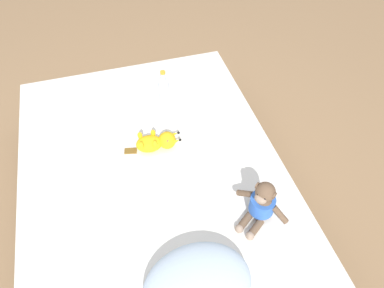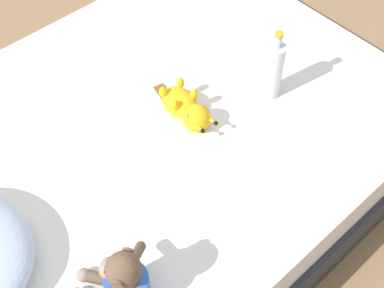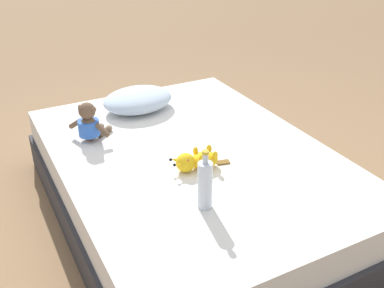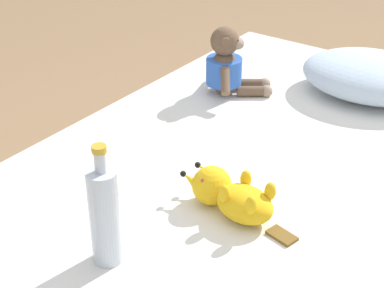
{
  "view_description": "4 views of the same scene",
  "coord_description": "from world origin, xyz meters",
  "px_view_note": "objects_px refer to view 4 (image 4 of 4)",
  "views": [
    {
      "loc": [
        0.13,
        1.22,
        2.01
      ],
      "look_at": [
        -0.24,
        -0.05,
        0.53
      ],
      "focal_mm": 34.27,
      "sensor_mm": 36.0,
      "label": 1
    },
    {
      "loc": [
        -0.99,
        0.65,
        1.85
      ],
      "look_at": [
        -0.2,
        -0.07,
        0.47
      ],
      "focal_mm": 49.12,
      "sensor_mm": 36.0,
      "label": 2
    },
    {
      "loc": [
        -1.01,
        -1.93,
        1.65
      ],
      "look_at": [
        0.0,
        0.0,
        0.47
      ],
      "focal_mm": 42.36,
      "sensor_mm": 36.0,
      "label": 3
    },
    {
      "loc": [
        0.58,
        -1.21,
        1.32
      ],
      "look_at": [
        -0.26,
        -0.05,
        0.49
      ],
      "focal_mm": 57.1,
      "sensor_mm": 36.0,
      "label": 4
    }
  ],
  "objects_px": {
    "bed": "(279,252)",
    "plush_yellow_creature": "(230,195)",
    "pillow": "(372,76)",
    "glass_bottle": "(105,215)",
    "plush_monkey": "(227,66)"
  },
  "relations": [
    {
      "from": "bed",
      "to": "plush_yellow_creature",
      "type": "xyz_separation_m",
      "value": [
        -0.06,
        -0.17,
        0.26
      ]
    },
    {
      "from": "plush_monkey",
      "to": "plush_yellow_creature",
      "type": "bearing_deg",
      "value": -56.09
    },
    {
      "from": "pillow",
      "to": "plush_monkey",
      "type": "relative_size",
      "value": 2.02
    },
    {
      "from": "plush_yellow_creature",
      "to": "pillow",
      "type": "bearing_deg",
      "value": 88.83
    },
    {
      "from": "plush_yellow_creature",
      "to": "glass_bottle",
      "type": "distance_m",
      "value": 0.34
    },
    {
      "from": "bed",
      "to": "plush_yellow_creature",
      "type": "relative_size",
      "value": 6.1
    },
    {
      "from": "bed",
      "to": "plush_monkey",
      "type": "distance_m",
      "value": 0.68
    },
    {
      "from": "pillow",
      "to": "plush_monkey",
      "type": "distance_m",
      "value": 0.49
    },
    {
      "from": "pillow",
      "to": "glass_bottle",
      "type": "relative_size",
      "value": 1.78
    },
    {
      "from": "bed",
      "to": "plush_monkey",
      "type": "relative_size",
      "value": 7.92
    },
    {
      "from": "bed",
      "to": "glass_bottle",
      "type": "distance_m",
      "value": 0.61
    },
    {
      "from": "bed",
      "to": "pillow",
      "type": "relative_size",
      "value": 3.92
    },
    {
      "from": "pillow",
      "to": "plush_monkey",
      "type": "xyz_separation_m",
      "value": [
        -0.4,
        -0.28,
        0.03
      ]
    },
    {
      "from": "plush_monkey",
      "to": "plush_yellow_creature",
      "type": "height_order",
      "value": "plush_monkey"
    },
    {
      "from": "pillow",
      "to": "plush_monkey",
      "type": "height_order",
      "value": "plush_monkey"
    }
  ]
}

